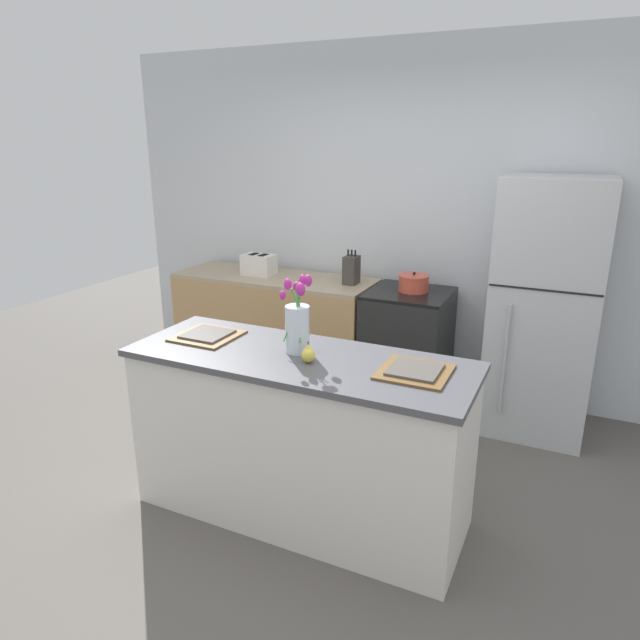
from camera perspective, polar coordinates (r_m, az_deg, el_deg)
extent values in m
plane|color=#59544F|center=(3.36, -1.92, -18.54)|extent=(10.00, 10.00, 0.00)
cube|color=silver|center=(4.62, 9.46, 9.59)|extent=(5.20, 0.08, 2.70)
cube|color=silver|center=(3.12, -2.01, -11.90)|extent=(1.76, 0.62, 0.90)
cube|color=#4C4C51|center=(2.92, -2.11, -3.94)|extent=(1.80, 0.66, 0.03)
cube|color=tan|center=(4.88, -4.47, -0.89)|extent=(1.68, 0.60, 0.86)
cube|color=tan|center=(4.75, -4.60, 4.22)|extent=(1.68, 0.60, 0.03)
cube|color=black|center=(4.45, 8.65, -2.90)|extent=(0.60, 0.60, 0.87)
cube|color=black|center=(4.31, 8.93, 2.67)|extent=(0.60, 0.60, 0.02)
cube|color=black|center=(4.19, 7.41, -4.66)|extent=(0.42, 0.01, 0.29)
cube|color=#B7BABC|center=(4.16, 21.55, 1.01)|extent=(0.68, 0.64, 1.76)
cube|color=black|center=(3.79, 21.51, 2.79)|extent=(0.67, 0.01, 0.01)
cylinder|color=#B2B5B7|center=(3.93, 17.98, -3.83)|extent=(0.02, 0.02, 0.76)
cylinder|color=silver|center=(2.92, -2.27, -0.92)|extent=(0.13, 0.13, 0.25)
cylinder|color=#4C9342|center=(2.89, -1.98, 0.76)|extent=(0.04, 0.01, 0.31)
ellipsoid|color=#B22889|center=(2.83, -1.72, 4.03)|extent=(0.04, 0.04, 0.05)
cylinder|color=#4C9342|center=(2.91, -2.03, 0.77)|extent=(0.05, 0.12, 0.28)
ellipsoid|color=#B22889|center=(2.91, -1.20, 3.96)|extent=(0.04, 0.04, 0.06)
cylinder|color=#4C9342|center=(2.92, -2.31, 0.48)|extent=(0.05, 0.08, 0.25)
ellipsoid|color=#B22889|center=(2.92, -2.39, 3.37)|extent=(0.03, 0.03, 0.05)
cylinder|color=#4C9342|center=(2.91, -2.47, 0.56)|extent=(0.09, 0.01, 0.27)
ellipsoid|color=#B22889|center=(2.89, -3.24, 3.58)|extent=(0.04, 0.04, 0.06)
cylinder|color=#4C9342|center=(2.89, -2.82, 0.15)|extent=(0.06, 0.09, 0.23)
ellipsoid|color=#B22889|center=(2.83, -3.76, 2.48)|extent=(0.03, 0.03, 0.05)
cylinder|color=#4C9342|center=(2.88, -2.21, 0.40)|extent=(0.07, 0.09, 0.26)
ellipsoid|color=#B22889|center=(2.79, -2.00, 3.04)|extent=(0.05, 0.05, 0.07)
ellipsoid|color=#E5CC4C|center=(2.81, -1.18, -3.53)|extent=(0.07, 0.07, 0.08)
cone|color=#E5CC4C|center=(2.80, -1.19, -2.69)|extent=(0.04, 0.04, 0.03)
cylinder|color=brown|center=(2.79, -1.19, -2.31)|extent=(0.01, 0.01, 0.02)
cube|color=brown|center=(3.24, -11.19, -1.57)|extent=(0.33, 0.33, 0.01)
cube|color=#514C47|center=(3.23, -11.20, -1.37)|extent=(0.24, 0.24, 0.01)
cube|color=brown|center=(2.74, 9.45, -5.13)|extent=(0.33, 0.33, 0.01)
cube|color=#514C47|center=(2.73, 9.46, -4.90)|extent=(0.24, 0.24, 0.01)
cube|color=silver|center=(4.80, -6.14, 5.52)|extent=(0.26, 0.18, 0.17)
cube|color=black|center=(4.80, -6.64, 6.56)|extent=(0.05, 0.11, 0.01)
cube|color=black|center=(4.76, -5.70, 6.48)|extent=(0.05, 0.11, 0.01)
cube|color=black|center=(4.86, -7.57, 5.95)|extent=(0.02, 0.02, 0.02)
cylinder|color=#CC4C38|center=(4.31, 9.34, 3.57)|extent=(0.22, 0.22, 0.11)
cylinder|color=#CC4C38|center=(4.30, 9.39, 4.37)|extent=(0.23, 0.23, 0.01)
sphere|color=black|center=(4.29, 9.40, 4.62)|extent=(0.02, 0.02, 0.02)
cube|color=#3D3833|center=(4.47, 3.16, 5.01)|extent=(0.10, 0.14, 0.22)
cylinder|color=black|center=(4.45, 2.83, 6.74)|extent=(0.01, 0.01, 0.05)
cylinder|color=black|center=(4.44, 3.19, 6.71)|extent=(0.01, 0.01, 0.05)
cylinder|color=black|center=(4.43, 3.55, 6.67)|extent=(0.01, 0.01, 0.05)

